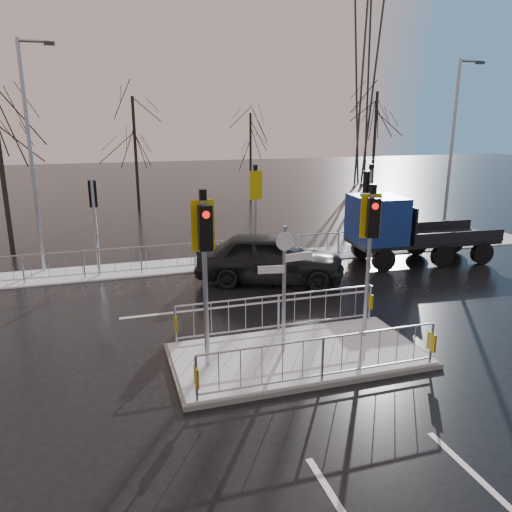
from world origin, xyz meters
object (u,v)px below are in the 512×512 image
object	(u,v)px
flatbed_truck	(396,228)
street_lamp_right	(453,147)
traffic_island	(297,343)
car_far_lane	(270,258)
street_lamp_left	(32,150)

from	to	relation	value
flatbed_truck	street_lamp_right	distance (m)	5.25
traffic_island	street_lamp_right	world-z (taller)	street_lamp_right
car_far_lane	street_lamp_right	distance (m)	10.33
car_far_lane	street_lamp_left	world-z (taller)	street_lamp_left
car_far_lane	street_lamp_right	xyz separation A→B (m)	(9.32, 2.74, 3.51)
car_far_lane	street_lamp_left	bearing A→B (deg)	85.78
street_lamp_left	street_lamp_right	bearing A→B (deg)	-3.37
street_lamp_right	street_lamp_left	world-z (taller)	street_lamp_left
traffic_island	car_far_lane	distance (m)	5.91
traffic_island	flatbed_truck	xyz separation A→B (m)	(6.72, 6.51, 1.05)
car_far_lane	street_lamp_left	size ratio (longest dim) A/B	0.63
traffic_island	street_lamp_left	world-z (taller)	street_lamp_left
car_far_lane	street_lamp_left	distance (m)	9.28
car_far_lane	traffic_island	bearing A→B (deg)	-170.71
flatbed_truck	street_lamp_left	bearing A→B (deg)	167.22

